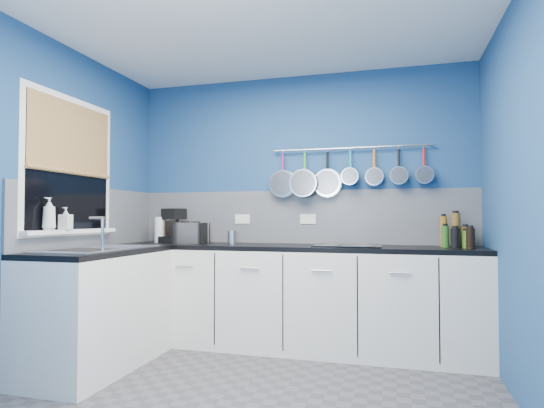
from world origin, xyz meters
The scene contains 42 objects.
floor centered at (0.00, 0.00, -0.01)m, with size 3.20×3.00×0.02m, color #47474C.
ceiling centered at (0.00, 0.00, 2.51)m, with size 3.20×3.00×0.02m, color white.
wall_back centered at (0.00, 1.51, 1.25)m, with size 3.20×0.02×2.50m, color navy.
wall_front centered at (0.00, -1.51, 1.25)m, with size 3.20×0.02×2.50m, color navy.
wall_left centered at (-1.61, 0.00, 1.25)m, with size 0.02×3.00×2.50m, color navy.
wall_right centered at (1.61, 0.00, 1.25)m, with size 0.02×3.00×2.50m, color navy.
backsplash_back centered at (0.00, 1.49, 1.15)m, with size 3.20×0.02×0.50m, color gray.
backsplash_left centered at (-1.59, 0.60, 1.15)m, with size 0.02×1.80×0.50m, color gray.
cabinet_run_back centered at (0.00, 1.20, 0.43)m, with size 3.20×0.60×0.86m, color silver.
worktop_back centered at (0.00, 1.20, 0.88)m, with size 3.20×0.60×0.04m, color black.
cabinet_run_left centered at (-1.30, 0.30, 0.43)m, with size 0.60×1.20×0.86m, color silver.
worktop_left centered at (-1.30, 0.30, 0.88)m, with size 0.60×1.20×0.04m, color black.
window_frame centered at (-1.58, 0.30, 1.55)m, with size 0.01×1.00×1.10m, color white.
window_glass centered at (-1.57, 0.30, 1.55)m, with size 0.01×0.90×1.00m, color black.
bamboo_blind centered at (-1.56, 0.30, 1.77)m, with size 0.01×0.90×0.55m, color #AE8243.
window_sill centered at (-1.55, 0.30, 1.04)m, with size 0.10×0.98×0.03m, color white.
sink_unit centered at (-1.30, 0.30, 0.90)m, with size 0.50×0.95×0.01m, color silver.
mixer_tap centered at (-1.14, 0.12, 1.03)m, with size 0.12×0.08×0.26m, color silver, non-canonical shape.
socket_left centered at (-0.55, 1.48, 1.13)m, with size 0.15×0.01×0.09m, color white.
socket_right centered at (0.10, 1.48, 1.13)m, with size 0.15×0.01×0.09m, color white.
pot_rail centered at (0.50, 1.45, 1.78)m, with size 0.02×0.02×1.45m, color silver.
soap_bottle_a centered at (-1.53, 0.04, 1.17)m, with size 0.09×0.09×0.24m, color white.
soap_bottle_b centered at (-1.53, 0.20, 1.14)m, with size 0.08×0.08×0.17m, color white.
paper_towel centered at (-1.33, 1.27, 1.02)m, with size 0.11×0.11×0.25m, color white.
coffee_maker centered at (-1.20, 1.28, 1.07)m, with size 0.19×0.21×0.33m, color black, non-canonical shape.
toaster centered at (-0.99, 1.23, 1.00)m, with size 0.31×0.17×0.20m, color silver.
canister centered at (-0.58, 1.27, 0.96)m, with size 0.08×0.08×0.12m, color silver.
hob centered at (0.51, 1.19, 0.91)m, with size 0.56×0.49×0.01m, color black.
pan_0 centered at (-0.13, 1.44, 1.56)m, with size 0.25×0.06×0.44m, color silver, non-canonical shape.
pan_1 centered at (0.08, 1.44, 1.56)m, with size 0.26×0.12×0.45m, color silver, non-canonical shape.
pan_2 centered at (0.29, 1.44, 1.56)m, with size 0.25×0.05×0.44m, color silver, non-canonical shape.
pan_3 centered at (0.50, 1.44, 1.61)m, with size 0.16×0.12×0.35m, color silver, non-canonical shape.
pan_4 centered at (0.71, 1.44, 1.61)m, with size 0.16×0.07×0.35m, color silver, non-canonical shape.
pan_5 centered at (0.92, 1.44, 1.61)m, with size 0.16×0.10×0.35m, color silver, non-canonical shape.
pan_6 centered at (1.14, 1.44, 1.61)m, with size 0.16×0.09×0.35m, color silver, non-canonical shape.
condiment_0 centered at (1.45, 1.33, 0.98)m, with size 0.07×0.07×0.17m, color brown.
condiment_1 centered at (1.37, 1.34, 1.04)m, with size 0.07×0.07×0.28m, color brown.
condiment_2 centered at (1.28, 1.33, 1.03)m, with size 0.05×0.05×0.25m, color #8C5914.
condiment_3 centered at (1.44, 1.23, 0.97)m, with size 0.07×0.07×0.14m, color #3F721E.
condiment_4 centered at (1.35, 1.21, 0.98)m, with size 0.07×0.07×0.16m, color black.
condiment_5 centered at (1.28, 1.22, 0.99)m, with size 0.06×0.06×0.17m, color #265919.
condiment_6 centered at (1.45, 1.10, 0.98)m, with size 0.07×0.07×0.16m, color black.
Camera 1 is at (0.89, -2.65, 1.14)m, focal length 29.50 mm.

